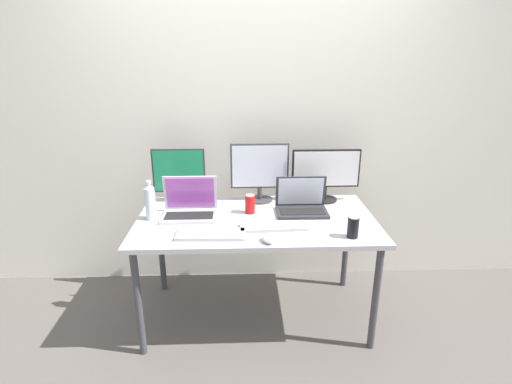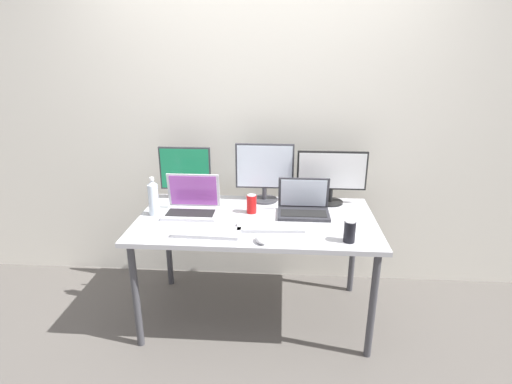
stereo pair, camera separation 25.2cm
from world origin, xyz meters
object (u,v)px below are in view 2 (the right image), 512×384
(monitor_center, at_px, (265,171))
(keyboard_main, at_px, (271,227))
(laptop_secondary, at_px, (303,206))
(soda_can_by_laptop, at_px, (252,204))
(work_desk, at_px, (256,227))
(water_bottle, at_px, (153,198))
(soda_can_near_keyboard, at_px, (350,231))
(mouse_by_keyboard, at_px, (261,239))
(keyboard_aux, at_px, (206,232))
(monitor_left, at_px, (185,173))
(monitor_right, at_px, (332,175))
(laptop_silver, at_px, (192,204))

(monitor_center, xyz_separation_m, keyboard_main, (0.06, -0.49, -0.21))
(laptop_secondary, bearing_deg, soda_can_by_laptop, -178.51)
(work_desk, relative_size, water_bottle, 5.93)
(monitor_center, xyz_separation_m, laptop_secondary, (0.27, -0.23, -0.17))
(laptop_secondary, distance_m, soda_can_by_laptop, 0.34)
(work_desk, bearing_deg, soda_can_near_keyboard, -28.49)
(mouse_by_keyboard, height_order, water_bottle, water_bottle)
(work_desk, distance_m, soda_can_by_laptop, 0.16)
(keyboard_aux, bearing_deg, soda_can_near_keyboard, -1.02)
(monitor_left, relative_size, keyboard_main, 0.95)
(monitor_right, xyz_separation_m, mouse_by_keyboard, (-0.45, -0.66, -0.19))
(monitor_right, height_order, water_bottle, monitor_right)
(work_desk, xyz_separation_m, monitor_left, (-0.53, 0.32, 0.26))
(monitor_left, xyz_separation_m, water_bottle, (-0.14, -0.31, -0.07))
(laptop_silver, distance_m, water_bottle, 0.25)
(work_desk, bearing_deg, water_bottle, 178.98)
(work_desk, relative_size, soda_can_by_laptop, 12.18)
(monitor_center, relative_size, soda_can_by_laptop, 3.32)
(monitor_right, bearing_deg, keyboard_main, -130.70)
(keyboard_aux, bearing_deg, keyboard_main, 16.28)
(laptop_silver, relative_size, keyboard_aux, 0.89)
(water_bottle, distance_m, soda_can_by_laptop, 0.64)
(monitor_left, relative_size, soda_can_near_keyboard, 3.07)
(laptop_silver, height_order, soda_can_near_keyboard, laptop_silver)
(monitor_center, height_order, laptop_silver, monitor_center)
(work_desk, xyz_separation_m, mouse_by_keyboard, (0.05, -0.34, 0.08))
(monitor_right, distance_m, laptop_secondary, 0.33)
(keyboard_aux, distance_m, mouse_by_keyboard, 0.34)
(monitor_left, relative_size, monitor_right, 0.80)
(monitor_left, relative_size, mouse_by_keyboard, 3.69)
(monitor_right, bearing_deg, work_desk, -148.23)
(monitor_left, xyz_separation_m, laptop_silver, (0.10, -0.26, -0.13))
(laptop_secondary, xyz_separation_m, keyboard_aux, (-0.58, -0.36, -0.05))
(monitor_left, relative_size, monitor_center, 0.93)
(mouse_by_keyboard, relative_size, soda_can_by_laptop, 0.83)
(monitor_left, relative_size, keyboard_aux, 0.98)
(work_desk, relative_size, soda_can_near_keyboard, 12.18)
(laptop_silver, bearing_deg, monitor_center, 29.37)
(keyboard_main, relative_size, keyboard_aux, 1.02)
(work_desk, height_order, keyboard_aux, keyboard_aux)
(monitor_left, bearing_deg, laptop_silver, -69.08)
(keyboard_aux, relative_size, soda_can_by_laptop, 3.14)
(water_bottle, xyz_separation_m, soda_can_near_keyboard, (1.22, -0.31, -0.06))
(mouse_by_keyboard, bearing_deg, soda_can_by_laptop, 83.14)
(water_bottle, xyz_separation_m, soda_can_by_laptop, (0.64, 0.08, -0.06))
(laptop_silver, xyz_separation_m, soda_can_near_keyboard, (0.98, -0.36, 0.00))
(keyboard_main, bearing_deg, keyboard_aux, -168.98)
(keyboard_main, xyz_separation_m, soda_can_by_laptop, (-0.14, 0.25, 0.05))
(keyboard_aux, relative_size, mouse_by_keyboard, 3.78)
(monitor_center, bearing_deg, laptop_secondary, -39.93)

